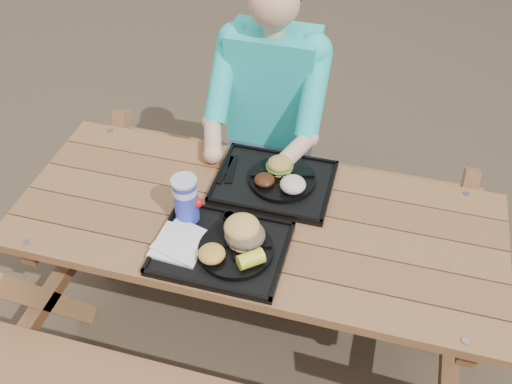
# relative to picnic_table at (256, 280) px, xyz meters

# --- Properties ---
(ground) EXTENTS (60.00, 60.00, 0.00)m
(ground) POSITION_rel_picnic_table_xyz_m (0.00, 0.00, -0.38)
(ground) COLOR #999999
(ground) RESTS_ON ground
(picnic_table) EXTENTS (1.80, 1.49, 0.75)m
(picnic_table) POSITION_rel_picnic_table_xyz_m (0.00, 0.00, 0.00)
(picnic_table) COLOR #999999
(picnic_table) RESTS_ON ground
(tray_near) EXTENTS (0.45, 0.35, 0.02)m
(tray_near) POSITION_rel_picnic_table_xyz_m (-0.07, -0.19, 0.39)
(tray_near) COLOR black
(tray_near) RESTS_ON picnic_table
(tray_far) EXTENTS (0.45, 0.35, 0.02)m
(tray_far) POSITION_rel_picnic_table_xyz_m (0.02, 0.19, 0.39)
(tray_far) COLOR black
(tray_far) RESTS_ON picnic_table
(plate_near) EXTENTS (0.26, 0.26, 0.02)m
(plate_near) POSITION_rel_picnic_table_xyz_m (-0.02, -0.19, 0.41)
(plate_near) COLOR black
(plate_near) RESTS_ON tray_near
(plate_far) EXTENTS (0.26, 0.26, 0.02)m
(plate_far) POSITION_rel_picnic_table_xyz_m (0.05, 0.20, 0.41)
(plate_far) COLOR black
(plate_far) RESTS_ON tray_far
(napkin_stack) EXTENTS (0.18, 0.18, 0.02)m
(napkin_stack) POSITION_rel_picnic_table_xyz_m (-0.22, -0.22, 0.40)
(napkin_stack) COLOR white
(napkin_stack) RESTS_ON tray_near
(soda_cup) EXTENTS (0.09, 0.09, 0.18)m
(soda_cup) POSITION_rel_picnic_table_xyz_m (-0.23, -0.08, 0.48)
(soda_cup) COLOR #1826BB
(soda_cup) RESTS_ON tray_near
(condiment_bbq) EXTENTS (0.05, 0.05, 0.03)m
(condiment_bbq) POSITION_rel_picnic_table_xyz_m (-0.08, -0.06, 0.41)
(condiment_bbq) COLOR #310905
(condiment_bbq) RESTS_ON tray_near
(condiment_mustard) EXTENTS (0.06, 0.06, 0.03)m
(condiment_mustard) POSITION_rel_picnic_table_xyz_m (-0.00, -0.07, 0.41)
(condiment_mustard) COLOR yellow
(condiment_mustard) RESTS_ON tray_near
(sandwich) EXTENTS (0.13, 0.13, 0.14)m
(sandwich) POSITION_rel_picnic_table_xyz_m (0.00, -0.15, 0.48)
(sandwich) COLOR #E8AF52
(sandwich) RESTS_ON plate_near
(mac_cheese) EXTENTS (0.09, 0.09, 0.05)m
(mac_cheese) POSITION_rel_picnic_table_xyz_m (-0.08, -0.26, 0.44)
(mac_cheese) COLOR gold
(mac_cheese) RESTS_ON plate_near
(corn_cob) EXTENTS (0.12, 0.12, 0.05)m
(corn_cob) POSITION_rel_picnic_table_xyz_m (0.05, -0.25, 0.44)
(corn_cob) COLOR #F6FA34
(corn_cob) RESTS_ON plate_near
(cutlery_far) EXTENTS (0.05, 0.17, 0.01)m
(cutlery_far) POSITION_rel_picnic_table_xyz_m (-0.16, 0.21, 0.40)
(cutlery_far) COLOR black
(cutlery_far) RESTS_ON tray_far
(burger) EXTENTS (0.10, 0.10, 0.09)m
(burger) POSITION_rel_picnic_table_xyz_m (0.03, 0.24, 0.46)
(burger) COLOR #B89641
(burger) RESTS_ON plate_far
(baked_beans) EXTENTS (0.08, 0.08, 0.04)m
(baked_beans) POSITION_rel_picnic_table_xyz_m (-0.01, 0.15, 0.43)
(baked_beans) COLOR #441E0D
(baked_beans) RESTS_ON plate_far
(potato_salad) EXTENTS (0.10, 0.10, 0.05)m
(potato_salad) POSITION_rel_picnic_table_xyz_m (0.11, 0.14, 0.44)
(potato_salad) COLOR beige
(potato_salad) RESTS_ON plate_far
(diner) EXTENTS (0.48, 0.84, 1.28)m
(diner) POSITION_rel_picnic_table_xyz_m (-0.11, 0.68, 0.27)
(diner) COLOR #1AB6A7
(diner) RESTS_ON ground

